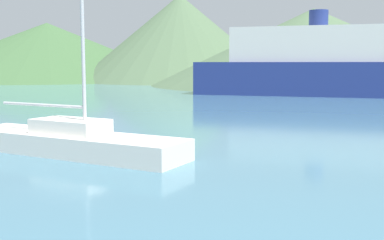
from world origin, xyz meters
name	(u,v)px	position (x,y,z in m)	size (l,w,h in m)	color
sailboat_middle	(71,140)	(-4.83, 13.39, 0.47)	(8.54, 3.63, 9.69)	white
ferry_distant	(317,65)	(1.95, 46.79, 2.79)	(22.64, 7.58, 7.93)	navy
hill_west	(48,51)	(-48.51, 79.55, 5.25)	(52.23, 52.23, 10.51)	#3D6038
hill_central	(180,38)	(-21.54, 77.35, 7.16)	(34.92, 34.92, 14.33)	#4C6647
hill_east	(313,47)	(0.63, 66.88, 5.15)	(43.77, 43.77, 10.29)	#4C6647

